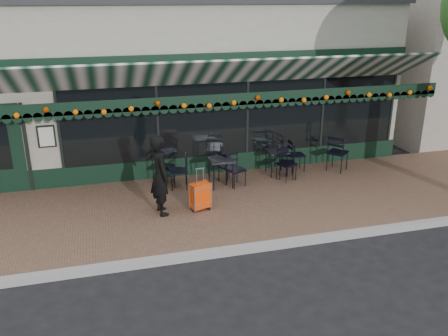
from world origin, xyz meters
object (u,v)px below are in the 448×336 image
object	(u,v)px
cafe_table_a	(277,153)
chair_a_extra	(338,153)
chair_a_front	(287,164)
chair_a_left	(287,163)
suitcase	(200,196)
chair_b_right	(228,167)
chair_b_front	(236,170)
woman	(160,175)
chair_a_right	(296,155)
cafe_table_b	(221,162)
chair_solo	(166,168)
chair_b_left	(179,171)

from	to	relation	value
cafe_table_a	chair_a_extra	bearing A→B (deg)	-5.37
chair_a_front	chair_a_extra	bearing A→B (deg)	-12.10
chair_a_left	suitcase	bearing A→B (deg)	-41.83
suitcase	chair_b_right	size ratio (longest dim) A/B	1.20
chair_b_front	woman	bearing A→B (deg)	-172.20
suitcase	chair_b_front	bearing A→B (deg)	25.91
cafe_table_a	chair_a_right	bearing A→B (deg)	11.74
chair_a_right	chair_a_front	xyz separation A→B (m)	(-0.53, -0.61, -0.00)
suitcase	cafe_table_a	xyz separation A→B (m)	(2.47, 1.67, 0.27)
cafe_table_b	chair_a_right	distance (m)	2.37
cafe_table_a	chair_a_right	size ratio (longest dim) A/B	0.77
cafe_table_a	chair_a_left	xyz separation A→B (m)	(0.15, -0.34, -0.18)
chair_a_front	chair_solo	distance (m)	3.11
chair_a_left	cafe_table_b	bearing A→B (deg)	-65.70
cafe_table_a	chair_b_front	xyz separation A→B (m)	(-1.30, -0.52, -0.17)
suitcase	chair_a_right	distance (m)	3.59
suitcase	chair_b_left	distance (m)	1.42
cafe_table_b	chair_b_right	xyz separation A→B (m)	(0.25, 0.22, -0.24)
chair_a_left	chair_b_right	bearing A→B (deg)	-73.37
chair_b_left	suitcase	bearing A→B (deg)	17.14
chair_a_extra	chair_b_front	world-z (taller)	chair_a_extra
chair_a_front	chair_solo	xyz separation A→B (m)	(-3.08, 0.44, 0.04)
suitcase	chair_a_extra	distance (m)	4.45
chair_a_right	chair_b_left	distance (m)	3.36
suitcase	chair_b_right	xyz separation A→B (m)	(1.05, 1.46, 0.08)
chair_a_extra	chair_solo	distance (m)	4.71
chair_a_right	chair_a_extra	world-z (taller)	chair_a_extra
cafe_table_b	chair_a_right	bearing A→B (deg)	13.91
woman	chair_a_right	bearing A→B (deg)	-74.28
suitcase	woman	bearing A→B (deg)	157.35
chair_a_extra	cafe_table_a	bearing A→B (deg)	44.17
cafe_table_a	chair_solo	distance (m)	2.99
chair_a_right	chair_b_right	bearing A→B (deg)	103.18
cafe_table_b	chair_a_extra	bearing A→B (deg)	4.70
suitcase	chair_a_front	distance (m)	2.83
woman	chair_b_right	size ratio (longest dim) A/B	2.17
woman	cafe_table_b	distance (m)	2.05
chair_a_left	chair_a_extra	distance (m)	1.58
woman	cafe_table_b	xyz separation A→B (m)	(1.66, 1.18, -0.25)
chair_a_extra	chair_b_right	size ratio (longest dim) A/B	1.22
suitcase	cafe_table_b	size ratio (longest dim) A/B	1.37
chair_a_right	cafe_table_a	bearing A→B (deg)	105.37
cafe_table_b	chair_b_right	bearing A→B (deg)	42.16
chair_b_left	chair_b_front	bearing A→B (deg)	87.80
cafe_table_b	chair_a_extra	distance (m)	3.40
chair_b_left	woman	bearing A→B (deg)	-17.63
chair_a_extra	chair_b_left	world-z (taller)	chair_a_extra
cafe_table_a	chair_a_front	xyz separation A→B (m)	(0.09, -0.48, -0.17)
woman	chair_a_right	size ratio (longest dim) A/B	2.08
cafe_table_a	chair_b_front	distance (m)	1.41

